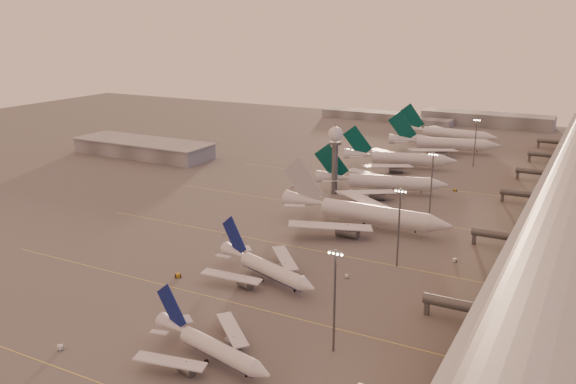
% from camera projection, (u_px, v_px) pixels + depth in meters
% --- Properties ---
extents(ground, '(700.00, 700.00, 0.00)m').
position_uv_depth(ground, '(140.00, 298.00, 167.05)').
color(ground, '#4C4A4A').
rests_on(ground, ground).
extents(taxiway_markings, '(180.00, 185.25, 0.02)m').
position_uv_depth(taxiway_markings, '(325.00, 251.00, 200.95)').
color(taxiway_markings, '#E1D44F').
rests_on(taxiway_markings, ground).
extents(hangar, '(82.00, 27.00, 8.50)m').
position_uv_depth(hangar, '(143.00, 148.00, 338.86)').
color(hangar, slate).
rests_on(hangar, ground).
extents(radar_tower, '(6.40, 6.40, 31.10)m').
position_uv_depth(radar_tower, '(335.00, 147.00, 260.75)').
color(radar_tower, '#515357').
rests_on(radar_tower, ground).
extents(mast_a, '(3.60, 0.56, 25.00)m').
position_uv_depth(mast_a, '(335.00, 297.00, 137.01)').
color(mast_a, '#515357').
rests_on(mast_a, ground).
extents(mast_b, '(3.60, 0.56, 25.00)m').
position_uv_depth(mast_b, '(399.00, 224.00, 185.00)').
color(mast_b, '#515357').
rests_on(mast_b, ground).
extents(mast_c, '(3.60, 0.56, 25.00)m').
position_uv_depth(mast_c, '(432.00, 181.00, 233.90)').
color(mast_c, '#515357').
rests_on(mast_c, ground).
extents(mast_d, '(3.60, 0.56, 25.00)m').
position_uv_depth(mast_d, '(475.00, 140.00, 311.11)').
color(mast_d, '#515357').
rests_on(mast_d, ground).
extents(distant_horizon, '(165.00, 37.50, 9.00)m').
position_uv_depth(distant_horizon, '(446.00, 118.00, 440.48)').
color(distant_horizon, slate).
rests_on(distant_horizon, ground).
extents(narrowbody_near, '(36.08, 28.47, 14.30)m').
position_uv_depth(narrowbody_near, '(211.00, 349.00, 135.96)').
color(narrowbody_near, silver).
rests_on(narrowbody_near, ground).
extents(narrowbody_mid, '(38.99, 30.56, 15.86)m').
position_uv_depth(narrowbody_mid, '(266.00, 270.00, 177.60)').
color(narrowbody_mid, silver).
rests_on(narrowbody_mid, ground).
extents(widebody_white, '(66.27, 53.07, 23.30)m').
position_uv_depth(widebody_white, '(364.00, 217.00, 222.75)').
color(widebody_white, silver).
rests_on(widebody_white, ground).
extents(greentail_a, '(56.83, 45.29, 21.13)m').
position_uv_depth(greentail_a, '(381.00, 185.00, 266.44)').
color(greentail_a, silver).
rests_on(greentail_a, ground).
extents(greentail_b, '(56.88, 45.42, 21.00)m').
position_uv_depth(greentail_b, '(400.00, 161.00, 311.05)').
color(greentail_b, silver).
rests_on(greentail_b, ground).
extents(greentail_c, '(61.53, 49.15, 22.68)m').
position_uv_depth(greentail_c, '(444.00, 146.00, 345.97)').
color(greentail_c, silver).
rests_on(greentail_c, ground).
extents(greentail_d, '(61.31, 49.43, 22.26)m').
position_uv_depth(greentail_d, '(447.00, 136.00, 375.73)').
color(greentail_d, silver).
rests_on(greentail_d, ground).
extents(gsv_truck_a, '(6.11, 5.19, 2.41)m').
position_uv_depth(gsv_truck_a, '(62.00, 345.00, 140.99)').
color(gsv_truck_a, silver).
rests_on(gsv_truck_a, ground).
extents(gsv_catering_a, '(5.06, 2.82, 3.94)m').
position_uv_depth(gsv_catering_a, '(276.00, 382.00, 125.42)').
color(gsv_catering_a, silver).
rests_on(gsv_catering_a, ground).
extents(gsv_tug_mid, '(4.39, 4.40, 1.11)m').
position_uv_depth(gsv_tug_mid, '(178.00, 276.00, 180.46)').
color(gsv_tug_mid, '#C59317').
rests_on(gsv_tug_mid, ground).
extents(gsv_truck_b, '(5.50, 3.65, 2.09)m').
position_uv_depth(gsv_truck_b, '(348.00, 275.00, 179.88)').
color(gsv_truck_b, silver).
rests_on(gsv_truck_b, ground).
extents(gsv_truck_c, '(5.24, 3.99, 2.02)m').
position_uv_depth(gsv_truck_c, '(232.00, 224.00, 223.78)').
color(gsv_truck_c, '#C59317').
rests_on(gsv_truck_c, ground).
extents(gsv_catering_b, '(5.53, 3.97, 4.16)m').
position_uv_depth(gsv_catering_b, '(456.00, 256.00, 191.38)').
color(gsv_catering_b, silver).
rests_on(gsv_catering_b, ground).
extents(gsv_truck_d, '(3.30, 4.93, 1.88)m').
position_uv_depth(gsv_truck_d, '(294.00, 184.00, 277.64)').
color(gsv_truck_d, silver).
rests_on(gsv_truck_d, ground).
extents(gsv_tug_hangar, '(3.44, 2.19, 0.95)m').
position_uv_depth(gsv_tug_hangar, '(455.00, 190.00, 270.00)').
color(gsv_tug_hangar, '#C59317').
rests_on(gsv_tug_hangar, ground).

